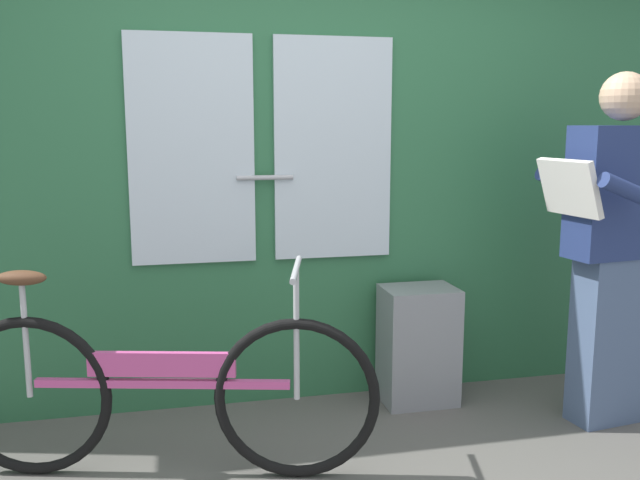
% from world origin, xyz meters
% --- Properties ---
extents(train_door_wall, '(5.26, 0.28, 2.29)m').
position_xyz_m(train_door_wall, '(-0.01, 1.15, 1.19)').
color(train_door_wall, '#2D6B42').
rests_on(train_door_wall, ground_plane).
extents(bicycle_near_door, '(1.72, 0.58, 0.88)m').
position_xyz_m(bicycle_near_door, '(-0.73, 0.44, 0.36)').
color(bicycle_near_door, black).
rests_on(bicycle_near_door, ground_plane).
extents(passenger_reading_newspaper, '(0.59, 0.52, 1.66)m').
position_xyz_m(passenger_reading_newspaper, '(1.35, 0.51, 0.88)').
color(passenger_reading_newspaper, slate).
rests_on(passenger_reading_newspaper, ground_plane).
extents(trash_bin_by_wall, '(0.37, 0.28, 0.61)m').
position_xyz_m(trash_bin_by_wall, '(0.56, 0.94, 0.30)').
color(trash_bin_by_wall, gray).
rests_on(trash_bin_by_wall, ground_plane).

